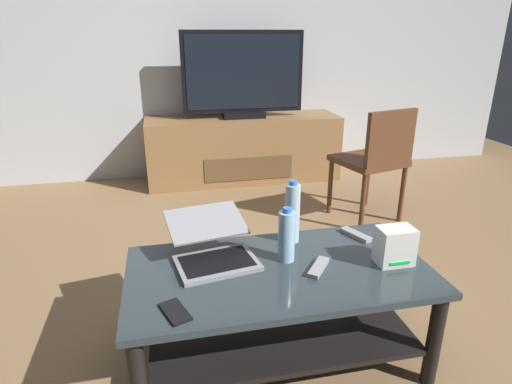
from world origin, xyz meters
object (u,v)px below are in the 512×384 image
object	(u,v)px
water_bottle_near	(287,236)
soundbar_remote	(356,235)
coffee_table	(279,297)
router_box	(395,246)
tv_remote	(319,267)
television	(243,77)
water_bottle_far	(292,213)
dining_chair	(376,158)
laptop	(212,246)
cell_phone	(175,312)
media_cabinet	(244,149)

from	to	relation	value
water_bottle_near	soundbar_remote	bearing A→B (deg)	20.07
coffee_table	router_box	world-z (taller)	router_box
coffee_table	tv_remote	world-z (taller)	tv_remote
television	water_bottle_far	xyz separation A→B (m)	(-0.19, -2.20, -0.39)
router_box	soundbar_remote	xyz separation A→B (m)	(-0.05, 0.26, -0.07)
tv_remote	soundbar_remote	xyz separation A→B (m)	(0.28, 0.25, 0.00)
television	router_box	bearing A→B (deg)	-86.10
coffee_table	water_bottle_far	world-z (taller)	water_bottle_far
router_box	tv_remote	world-z (taller)	router_box
coffee_table	water_bottle_near	distance (m)	0.26
soundbar_remote	dining_chair	bearing A→B (deg)	34.90
router_box	tv_remote	size ratio (longest dim) A/B	1.00
water_bottle_near	soundbar_remote	size ratio (longest dim) A/B	1.50
router_box	coffee_table	bearing A→B (deg)	173.35
router_box	water_bottle_near	world-z (taller)	water_bottle_near
soundbar_remote	laptop	bearing A→B (deg)	161.13
television	dining_chair	xyz separation A→B (m)	(0.76, -1.15, -0.48)
water_bottle_near	cell_phone	world-z (taller)	water_bottle_near
dining_chair	soundbar_remote	distance (m)	1.25
water_bottle_near	water_bottle_far	world-z (taller)	water_bottle_far
soundbar_remote	router_box	bearing A→B (deg)	-103.49
cell_phone	router_box	bearing A→B (deg)	-11.03
laptop	cell_phone	bearing A→B (deg)	-116.07
water_bottle_far	coffee_table	bearing A→B (deg)	-117.81
water_bottle_near	cell_phone	xyz separation A→B (m)	(-0.47, -0.27, -0.11)
water_bottle_far	tv_remote	distance (m)	0.30
router_box	water_bottle_far	xyz separation A→B (m)	(-0.36, 0.28, 0.06)
dining_chair	tv_remote	bearing A→B (deg)	-124.96
water_bottle_far	cell_phone	size ratio (longest dim) A/B	2.10
dining_chair	tv_remote	size ratio (longest dim) A/B	5.39
tv_remote	soundbar_remote	distance (m)	0.37
coffee_table	soundbar_remote	world-z (taller)	soundbar_remote
water_bottle_near	soundbar_remote	world-z (taller)	water_bottle_near
coffee_table	tv_remote	size ratio (longest dim) A/B	7.71
cell_phone	media_cabinet	bearing A→B (deg)	53.90
media_cabinet	water_bottle_far	size ratio (longest dim) A/B	6.15
laptop	media_cabinet	bearing A→B (deg)	76.21
media_cabinet	water_bottle_near	world-z (taller)	water_bottle_near
cell_phone	tv_remote	xyz separation A→B (m)	(0.58, 0.17, 0.01)
coffee_table	laptop	distance (m)	0.35
laptop	cell_phone	size ratio (longest dim) A/B	3.10
coffee_table	water_bottle_near	size ratio (longest dim) A/B	5.15
tv_remote	router_box	bearing A→B (deg)	35.37
coffee_table	tv_remote	xyz separation A→B (m)	(0.15, -0.04, 0.15)
dining_chair	water_bottle_near	distance (m)	1.59
coffee_table	water_bottle_near	xyz separation A→B (m)	(0.05, 0.06, 0.25)
water_bottle_near	water_bottle_far	bearing A→B (deg)	65.73
television	tv_remote	xyz separation A→B (m)	(-0.16, -2.47, -0.52)
cell_phone	water_bottle_far	bearing A→B (deg)	17.91
tv_remote	soundbar_remote	bearing A→B (deg)	79.40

